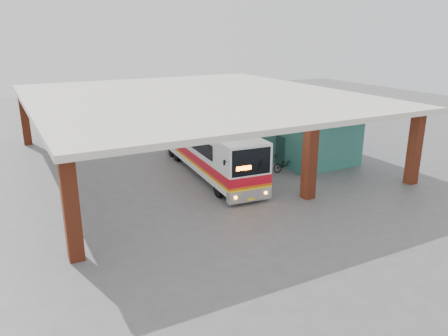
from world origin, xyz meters
name	(u,v)px	position (x,y,z in m)	size (l,w,h in m)	color
ground	(233,190)	(0.00, 0.00, 0.00)	(90.00, 90.00, 0.00)	#515154
brick_columns	(216,133)	(1.43, 5.00, 2.17)	(20.10, 21.60, 4.35)	brown
canopy_roof	(193,97)	(0.50, 6.50, 4.50)	(21.00, 23.00, 0.30)	beige
shop_building	(297,135)	(7.49, 4.00, 1.56)	(5.20, 8.20, 3.11)	#2B6D65
coach_bus	(209,147)	(0.14, 3.39, 1.72)	(3.42, 12.03, 3.46)	white
motorcycle	(286,164)	(4.70, 1.41, 0.51)	(0.68, 1.95, 1.02)	black
pedestrian	(248,181)	(0.21, -1.30, 0.88)	(0.64, 0.42, 1.76)	red
red_chair	(240,144)	(4.89, 7.68, 0.40)	(0.50, 0.50, 0.88)	red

